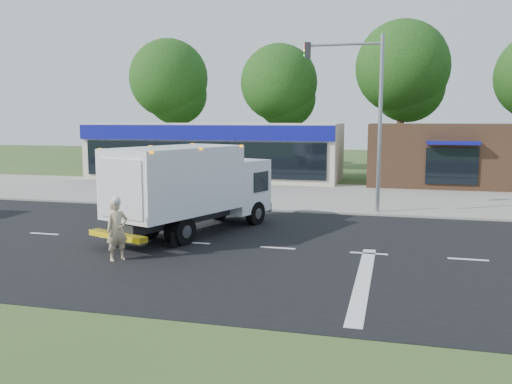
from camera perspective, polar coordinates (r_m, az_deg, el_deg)
ground at (r=18.26m, az=2.30°, el=-5.95°), size 120.00×120.00×0.00m
road_asphalt at (r=18.26m, az=2.30°, el=-5.93°), size 60.00×14.00×0.02m
sidewalk at (r=26.17m, az=6.11°, el=-1.69°), size 60.00×2.40×0.12m
parking_apron at (r=31.86m, az=7.65°, el=-0.12°), size 60.00×9.00×0.02m
lane_markings at (r=16.74m, az=5.87°, el=-7.19°), size 55.20×7.00×0.01m
ems_box_truck at (r=20.33m, az=-6.88°, el=0.90°), size 4.80×7.84×3.33m
emergency_worker at (r=17.06m, az=-14.41°, el=-3.79°), size 0.79×0.82×2.00m
retail_strip_mall at (r=39.46m, az=-4.35°, el=4.34°), size 18.00×6.20×4.00m
brown_storefront at (r=37.54m, az=19.52°, el=3.74°), size 10.00×6.70×4.00m
traffic_signal_pole at (r=25.00m, az=11.48°, el=8.96°), size 3.51×0.25×8.00m
background_trees at (r=45.85m, az=8.93°, el=11.45°), size 36.77×7.39×12.10m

